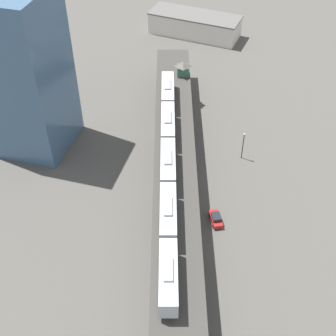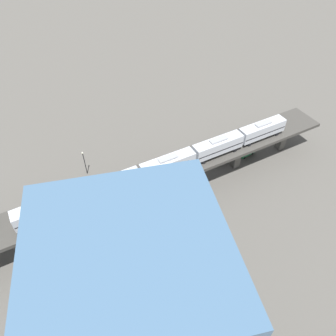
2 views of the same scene
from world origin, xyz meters
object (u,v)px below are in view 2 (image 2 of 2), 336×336
at_px(street_car_green, 246,152).
at_px(street_car_red, 169,163).
at_px(delivery_truck, 67,237).
at_px(street_lamp, 84,161).
at_px(street_car_silver, 219,158).
at_px(office_tower, 140,335).
at_px(subway_train, 168,164).

bearing_deg(street_car_green, street_car_red, 88.97).
distance_m(delivery_truck, street_lamp, 20.04).
bearing_deg(street_car_silver, street_car_red, 86.10).
xyz_separation_m(street_car_silver, street_car_red, (0.89, 13.03, 0.00)).
height_order(street_car_silver, office_tower, office_tower).
height_order(subway_train, street_car_green, subway_train).
xyz_separation_m(subway_train, street_lamp, (12.17, 17.79, -6.34)).
distance_m(street_lamp, office_tower, 49.34).
relative_size(street_car_red, office_tower, 0.13).
distance_m(street_car_green, office_tower, 58.89).
distance_m(street_car_red, office_tower, 50.06).
bearing_deg(subway_train, street_car_red, -13.60).
distance_m(subway_train, delivery_truck, 25.03).
bearing_deg(subway_train, street_lamp, 55.63).
xyz_separation_m(delivery_truck, office_tower, (-27.49, -11.32, 16.24)).
bearing_deg(street_car_red, street_car_green, -91.03).
distance_m(street_car_silver, street_lamp, 33.60).
height_order(street_car_green, street_lamp, street_lamp).
distance_m(street_car_silver, office_tower, 54.31).
xyz_separation_m(street_lamp, office_tower, (-46.86, -6.77, 13.89)).
bearing_deg(office_tower, street_car_red, -16.72).
xyz_separation_m(street_car_silver, office_tower, (-44.18, 26.57, 17.06)).
relative_size(street_car_silver, street_car_red, 1.00).
relative_size(street_car_silver, street_car_green, 0.99).
distance_m(subway_train, street_lamp, 22.47).
relative_size(street_car_green, office_tower, 0.13).
relative_size(subway_train, delivery_truck, 8.07).
height_order(subway_train, office_tower, office_tower).
relative_size(street_lamp, office_tower, 0.19).
relative_size(subway_train, street_car_silver, 12.87).
bearing_deg(street_lamp, street_car_silver, -94.59).
distance_m(street_car_green, street_lamp, 41.28).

